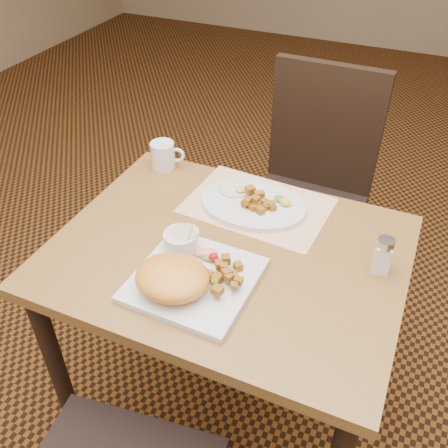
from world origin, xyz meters
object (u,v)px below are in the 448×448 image
(table, at_px, (227,279))
(coffee_mug, at_px, (164,155))
(salt_shaker, at_px, (383,255))
(chair_far, at_px, (311,183))
(plate_square, at_px, (194,280))
(plate_oval, at_px, (253,205))

(table, xyz_separation_m, coffee_mug, (-0.35, 0.29, 0.15))
(table, height_order, coffee_mug, coffee_mug)
(salt_shaker, distance_m, coffee_mug, 0.75)
(chair_far, bearing_deg, plate_square, 86.36)
(table, bearing_deg, chair_far, 86.18)
(table, relative_size, coffee_mug, 8.46)
(plate_oval, distance_m, salt_shaker, 0.40)
(chair_far, distance_m, coffee_mug, 0.63)
(chair_far, relative_size, plate_square, 3.46)
(salt_shaker, bearing_deg, plate_oval, 162.70)
(plate_square, relative_size, salt_shaker, 2.80)
(plate_oval, relative_size, salt_shaker, 3.05)
(table, xyz_separation_m, salt_shaker, (0.37, 0.08, 0.16))
(plate_square, bearing_deg, plate_oval, 86.54)
(plate_square, height_order, plate_oval, plate_oval)
(plate_oval, height_order, coffee_mug, coffee_mug)
(coffee_mug, bearing_deg, plate_oval, -15.38)
(chair_far, bearing_deg, salt_shaker, 118.81)
(chair_far, xyz_separation_m, plate_square, (-0.07, -0.85, 0.22))
(chair_far, distance_m, plate_square, 0.88)
(plate_square, height_order, salt_shaker, salt_shaker)
(plate_oval, bearing_deg, chair_far, 84.17)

